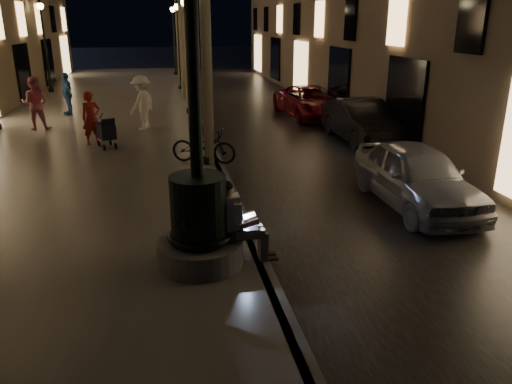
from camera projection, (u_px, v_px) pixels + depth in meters
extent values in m
plane|color=black|center=(199.00, 122.00, 20.51)|extent=(120.00, 120.00, 0.00)
cube|color=black|center=(270.00, 119.00, 21.04)|extent=(6.00, 45.00, 0.02)
cube|color=#67625A|center=(98.00, 123.00, 19.78)|extent=(8.00, 45.00, 0.20)
cube|color=#59595B|center=(199.00, 120.00, 20.48)|extent=(0.25, 45.00, 0.20)
cylinder|color=#59595B|center=(200.00, 252.00, 8.14)|extent=(1.40, 1.40, 0.40)
cylinder|color=black|center=(199.00, 209.00, 7.89)|extent=(0.90, 0.90, 1.10)
torus|color=black|center=(200.00, 235.00, 8.04)|extent=(1.04, 1.04, 0.10)
torus|color=black|center=(198.00, 185.00, 7.76)|extent=(0.89, 0.89, 0.09)
cylinder|color=black|center=(193.00, 70.00, 7.19)|extent=(0.20, 0.20, 3.20)
cube|color=gray|center=(234.00, 233.00, 8.14)|extent=(0.38, 0.25, 0.19)
cube|color=white|center=(229.00, 213.00, 8.01)|extent=(0.47, 0.27, 0.60)
sphere|color=tan|center=(227.00, 190.00, 7.88)|extent=(0.22, 0.22, 0.22)
sphere|color=black|center=(226.00, 187.00, 7.86)|extent=(0.22, 0.22, 0.22)
cube|color=gray|center=(250.00, 234.00, 8.10)|extent=(0.49, 0.14, 0.15)
cube|color=gray|center=(248.00, 230.00, 8.27)|extent=(0.49, 0.14, 0.15)
cube|color=gray|center=(264.00, 247.00, 8.22)|extent=(0.14, 0.13, 0.50)
cube|color=gray|center=(261.00, 242.00, 8.39)|extent=(0.14, 0.13, 0.50)
cube|color=black|center=(270.00, 259.00, 8.31)|extent=(0.27, 0.11, 0.03)
cube|color=black|center=(267.00, 254.00, 8.49)|extent=(0.27, 0.11, 0.03)
cube|color=black|center=(250.00, 227.00, 8.16)|extent=(0.25, 0.35, 0.02)
cube|color=black|center=(240.00, 221.00, 8.09)|extent=(0.09, 0.35, 0.23)
cube|color=#B2CFFE|center=(241.00, 221.00, 8.09)|extent=(0.07, 0.32, 0.19)
cylinder|color=#6B604C|center=(207.00, 71.00, 13.09)|extent=(0.28, 0.28, 5.00)
cylinder|color=#6B604C|center=(193.00, 54.00, 18.65)|extent=(0.28, 0.28, 5.10)
cylinder|color=#6B604C|center=(183.00, 49.00, 24.23)|extent=(0.28, 0.28, 4.90)
cylinder|color=#6B604C|center=(179.00, 40.00, 29.77)|extent=(0.28, 0.28, 5.20)
cylinder|color=black|center=(208.00, 160.00, 13.86)|extent=(0.28, 0.28, 0.20)
cylinder|color=black|center=(205.00, 83.00, 13.18)|extent=(0.12, 0.12, 4.40)
cylinder|color=black|center=(190.00, 111.00, 21.29)|extent=(0.28, 0.28, 0.20)
cylinder|color=black|center=(188.00, 60.00, 20.60)|extent=(0.12, 0.12, 4.40)
sphere|color=#FFD88C|center=(185.00, 2.00, 19.86)|extent=(0.36, 0.36, 0.36)
cylinder|color=black|center=(181.00, 87.00, 28.72)|extent=(0.28, 0.28, 0.20)
cylinder|color=black|center=(179.00, 49.00, 28.03)|extent=(0.12, 0.12, 4.40)
sphere|color=#FFD88C|center=(177.00, 7.00, 27.29)|extent=(0.36, 0.36, 0.36)
cone|color=black|center=(177.00, 2.00, 27.21)|extent=(0.30, 0.30, 0.22)
cylinder|color=black|center=(176.00, 73.00, 36.14)|extent=(0.28, 0.28, 0.20)
cylinder|color=black|center=(174.00, 43.00, 35.45)|extent=(0.12, 0.12, 4.40)
sphere|color=#FFD88C|center=(173.00, 9.00, 34.71)|extent=(0.36, 0.36, 0.36)
cone|color=black|center=(172.00, 6.00, 34.63)|extent=(0.30, 0.30, 0.22)
cylinder|color=black|center=(51.00, 90.00, 27.46)|extent=(0.28, 0.28, 0.20)
cylinder|color=black|center=(46.00, 51.00, 26.78)|extent=(0.12, 0.12, 4.40)
sphere|color=#FFD88C|center=(40.00, 6.00, 26.04)|extent=(0.36, 0.36, 0.36)
cone|color=black|center=(39.00, 1.00, 25.96)|extent=(0.30, 0.30, 0.22)
cube|color=black|center=(106.00, 131.00, 15.35)|extent=(0.68, 0.85, 0.45)
cube|color=black|center=(108.00, 123.00, 14.97)|extent=(0.43, 0.30, 0.29)
cylinder|color=black|center=(104.00, 148.00, 15.17)|extent=(0.11, 0.20, 0.20)
cylinder|color=black|center=(116.00, 146.00, 15.34)|extent=(0.11, 0.20, 0.20)
cylinder|color=black|center=(99.00, 144.00, 15.65)|extent=(0.11, 0.20, 0.20)
cylinder|color=black|center=(110.00, 142.00, 15.82)|extent=(0.11, 0.20, 0.20)
cylinder|color=black|center=(101.00, 116.00, 15.54)|extent=(0.18, 0.43, 0.27)
imported|color=#96969D|center=(416.00, 176.00, 11.08)|extent=(1.66, 4.12, 1.40)
imported|color=black|center=(362.00, 121.00, 16.99)|extent=(1.53, 4.34, 1.43)
imported|color=maroon|center=(311.00, 102.00, 21.27)|extent=(2.55, 4.88, 1.31)
imported|color=red|center=(91.00, 118.00, 15.78)|extent=(0.72, 0.63, 1.67)
imported|color=#D26F85|center=(35.00, 103.00, 17.86)|extent=(0.95, 0.76, 1.89)
imported|color=white|center=(142.00, 103.00, 17.95)|extent=(1.29, 1.43, 1.92)
imported|color=navy|center=(67.00, 94.00, 20.73)|extent=(0.83, 1.10, 1.74)
imported|color=black|center=(204.00, 146.00, 13.81)|extent=(1.93, 1.31, 0.96)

